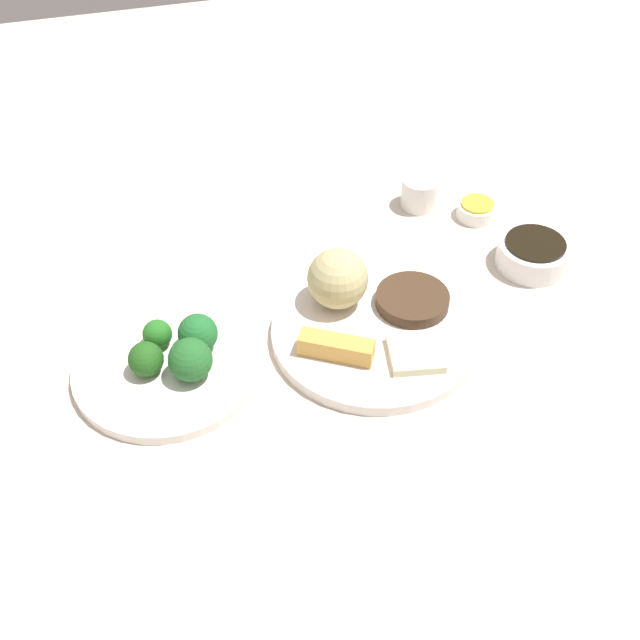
{
  "coord_description": "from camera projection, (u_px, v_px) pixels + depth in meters",
  "views": [
    {
      "loc": [
        -0.72,
        0.32,
        0.77
      ],
      "look_at": [
        -0.02,
        0.12,
        0.06
      ],
      "focal_mm": 45.05,
      "sensor_mm": 36.0,
      "label": 1
    }
  ],
  "objects": [
    {
      "name": "sauce_ramekin_hot_mustard",
      "position": [
        476.0,
        211.0,
        1.23
      ],
      "size": [
        0.06,
        0.06,
        0.02
      ],
      "primitive_type": "cylinder",
      "color": "white",
      "rests_on": "tabletop"
    },
    {
      "name": "soy_sauce_bowl_liquid",
      "position": [
        536.0,
        243.0,
        1.13
      ],
      "size": [
        0.09,
        0.09,
        0.0
      ],
      "primitive_type": "cylinder",
      "color": "black",
      "rests_on": "soy_sauce_bowl"
    },
    {
      "name": "stir_fry_heap",
      "position": [
        412.0,
        298.0,
        1.07
      ],
      "size": [
        0.1,
        0.1,
        0.02
      ],
      "primitive_type": "cylinder",
      "color": "#432D1D",
      "rests_on": "main_plate"
    },
    {
      "name": "broccoli_floret_2",
      "position": [
        157.0,
        334.0,
        1.01
      ],
      "size": [
        0.04,
        0.04,
        0.04
      ],
      "primitive_type": "sphere",
      "color": "#266F21",
      "rests_on": "broccoli_plate"
    },
    {
      "name": "spring_roll",
      "position": [
        336.0,
        347.0,
        1.0
      ],
      "size": [
        0.07,
        0.09,
        0.03
      ],
      "primitive_type": "cube",
      "rotation": [
        0.0,
        0.0,
        1.04
      ],
      "color": "gold",
      "rests_on": "main_plate"
    },
    {
      "name": "broccoli_floret_1",
      "position": [
        190.0,
        360.0,
        0.97
      ],
      "size": [
        0.05,
        0.05,
        0.05
      ],
      "primitive_type": "sphere",
      "color": "#246329",
      "rests_on": "broccoli_plate"
    },
    {
      "name": "main_plate",
      "position": [
        375.0,
        332.0,
        1.05
      ],
      "size": [
        0.27,
        0.27,
        0.02
      ],
      "primitive_type": "cylinder",
      "color": "white",
      "rests_on": "tabletop"
    },
    {
      "name": "tabletop",
      "position": [
        401.0,
        320.0,
        1.09
      ],
      "size": [
        2.2,
        2.2,
        0.02
      ],
      "primitive_type": "cube",
      "color": "beige",
      "rests_on": "ground"
    },
    {
      "name": "broccoli_floret_3",
      "position": [
        197.0,
        331.0,
        1.0
      ],
      "size": [
        0.05,
        0.05,
        0.05
      ],
      "primitive_type": "sphere",
      "color": "#20692D",
      "rests_on": "broccoli_plate"
    },
    {
      "name": "sauce_ramekin_hot_mustard_liquid",
      "position": [
        478.0,
        204.0,
        1.22
      ],
      "size": [
        0.05,
        0.05,
        0.0
      ],
      "primitive_type": "cylinder",
      "color": "gold",
      "rests_on": "sauce_ramekin_hot_mustard"
    },
    {
      "name": "soy_sauce_bowl",
      "position": [
        533.0,
        254.0,
        1.14
      ],
      "size": [
        0.1,
        0.1,
        0.04
      ],
      "primitive_type": "cylinder",
      "color": "white",
      "rests_on": "tabletop"
    },
    {
      "name": "broccoli_floret_0",
      "position": [
        146.0,
        359.0,
        0.97
      ],
      "size": [
        0.04,
        0.04,
        0.04
      ],
      "primitive_type": "sphere",
      "color": "#22591B",
      "rests_on": "broccoli_plate"
    },
    {
      "name": "teacup",
      "position": [
        419.0,
        193.0,
        1.24
      ],
      "size": [
        0.06,
        0.06,
        0.05
      ],
      "primitive_type": "cylinder",
      "color": "white",
      "rests_on": "tabletop"
    },
    {
      "name": "broccoli_plate",
      "position": [
        167.0,
        367.0,
        1.0
      ],
      "size": [
        0.23,
        0.23,
        0.01
      ],
      "primitive_type": "cylinder",
      "color": "white",
      "rests_on": "tabletop"
    },
    {
      "name": "rice_scoop",
      "position": [
        338.0,
        279.0,
        1.05
      ],
      "size": [
        0.08,
        0.08,
        0.08
      ],
      "primitive_type": "sphere",
      "color": "tan",
      "rests_on": "main_plate"
    },
    {
      "name": "crab_rangoon_wonton",
      "position": [
        416.0,
        354.0,
        1.0
      ],
      "size": [
        0.08,
        0.08,
        0.01
      ],
      "primitive_type": "cube",
      "rotation": [
        0.0,
        0.0,
        -0.18
      ],
      "color": "beige",
      "rests_on": "main_plate"
    }
  ]
}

